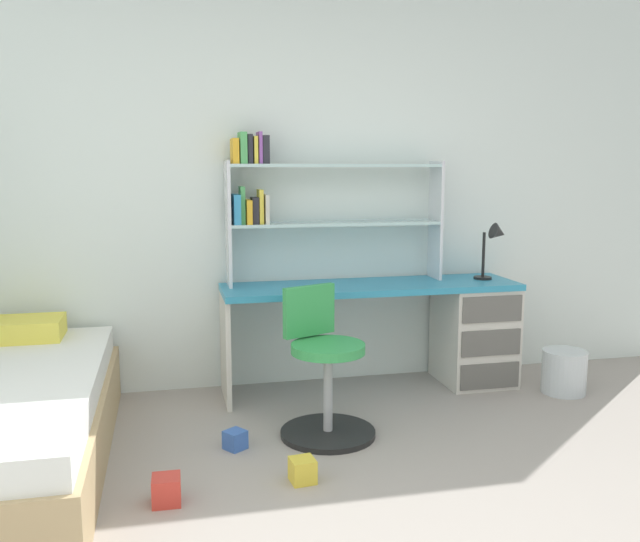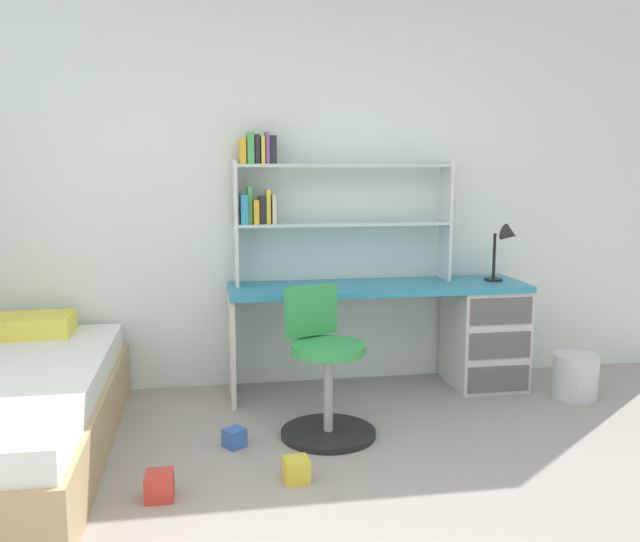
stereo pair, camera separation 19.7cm
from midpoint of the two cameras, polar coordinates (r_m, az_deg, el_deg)
The scene contains 9 objects.
room_shell at distance 3.26m, azimuth -16.34°, elevation 6.44°, with size 5.66×5.73×2.68m.
desk at distance 4.59m, azimuth 12.38°, elevation -4.67°, with size 1.92×0.51×0.71m.
bookshelf_hutch at distance 4.34m, azimuth 0.56°, elevation 6.39°, with size 1.41×0.22×0.96m.
desk_lamp at distance 4.61m, azimuth 16.61°, elevation 2.27°, with size 0.20×0.17×0.38m.
swivel_chair at distance 3.71m, azimuth 1.99°, elevation -8.99°, with size 0.52×0.52×0.81m.
waste_bin at distance 4.66m, azimuth 21.92°, elevation -8.23°, with size 0.28×0.28×0.28m, color silver.
toy_block_yellow_0 at distance 3.28m, azimuth -0.22°, elevation -16.46°, with size 0.11×0.11×0.11m, color gold.
toy_block_red_1 at distance 3.18m, azimuth -11.61°, elevation -17.37°, with size 0.12×0.12×0.12m, color red.
toy_block_blue_2 at distance 3.65m, azimuth -5.68°, elevation -13.86°, with size 0.10×0.10×0.10m, color #3860B7.
Camera 2 is at (-0.72, -2.06, 1.46)m, focal length 37.89 mm.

